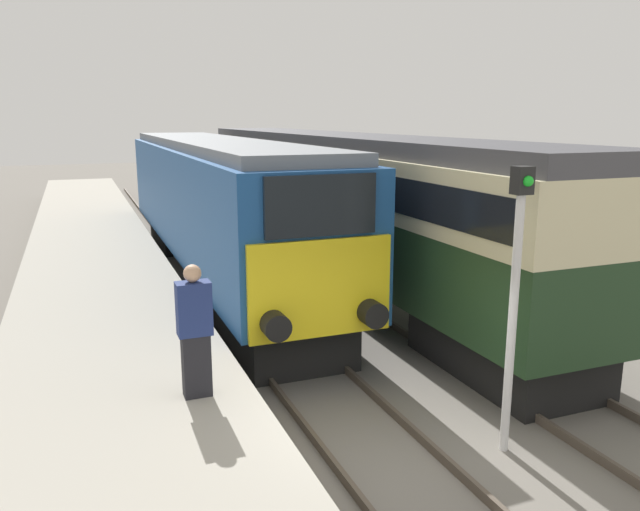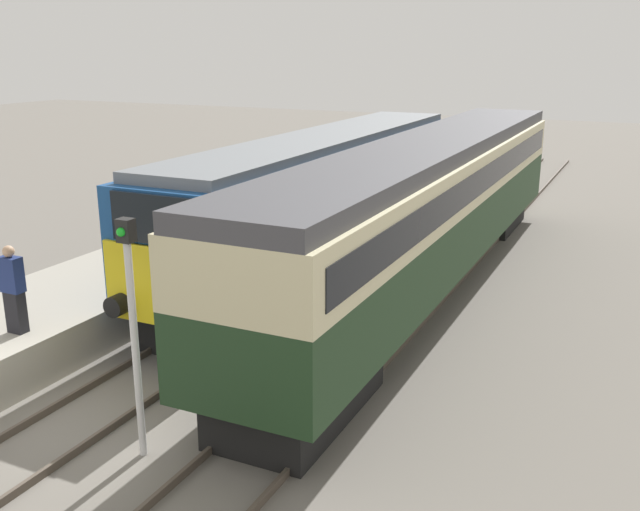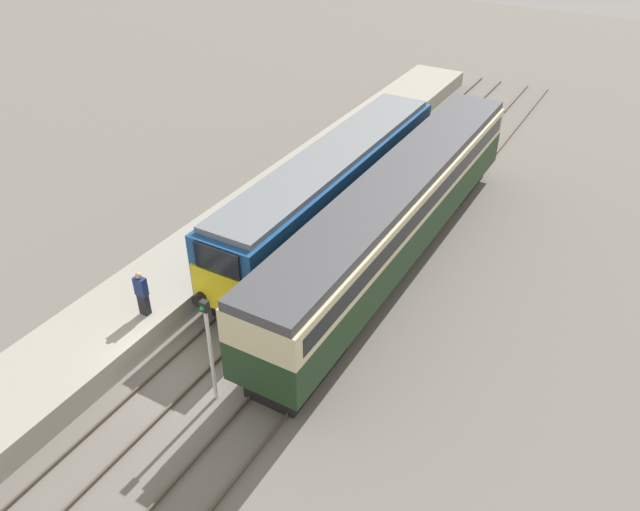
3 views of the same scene
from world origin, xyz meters
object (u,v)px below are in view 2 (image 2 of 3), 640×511
at_px(locomotive, 325,193).
at_px(signal_post, 133,320).
at_px(passenger_carriage, 430,200).
at_px(person_on_platform, 13,290).

relative_size(locomotive, signal_post, 4.14).
xyz_separation_m(locomotive, passenger_carriage, (3.40, -0.68, 0.25)).
bearing_deg(locomotive, person_on_platform, -103.84).
bearing_deg(locomotive, passenger_carriage, -11.32).
height_order(person_on_platform, signal_post, signal_post).
distance_m(locomotive, signal_post, 10.82).
bearing_deg(locomotive, signal_post, -80.96).
relative_size(passenger_carriage, person_on_platform, 11.17).
bearing_deg(passenger_carriage, locomotive, 168.68).
xyz_separation_m(passenger_carriage, person_on_platform, (-5.72, -8.74, -0.64)).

